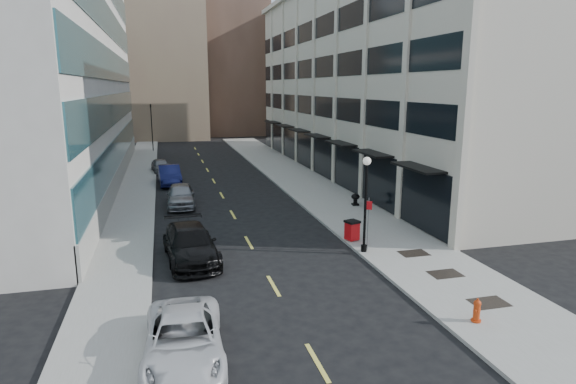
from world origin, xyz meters
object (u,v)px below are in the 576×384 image
lamppost (366,196)px  trash_bin (352,230)px  car_blue_sedan (170,175)px  car_black_pickup (190,244)px  car_silver_sedan (181,195)px  car_white_van (184,339)px  traffic_signal (151,107)px  fire_hydrant (477,310)px  sign_post (368,217)px  urn_planter (355,198)px  car_grey_sedan (161,166)px

lamppost → trash_bin: bearing=86.9°
car_blue_sedan → lamppost: 22.71m
car_black_pickup → car_blue_sedan: bearing=87.3°
car_silver_sedan → trash_bin: bearing=-49.0°
car_white_van → lamppost: (9.23, 7.58, 2.32)m
traffic_signal → trash_bin: size_ratio=6.36×
fire_hydrant → car_blue_sedan: bearing=84.6°
sign_post → urn_planter: size_ratio=3.29×
car_silver_sedan → lamppost: lamppost is taller
car_silver_sedan → car_blue_sedan: car_blue_sedan is taller
car_white_van → car_grey_sedan: bearing=93.8°
trash_bin → urn_planter: trash_bin is taller
car_white_van → car_black_pickup: bearing=88.1°
car_black_pickup → sign_post: sign_post is taller
sign_post → car_silver_sedan: bearing=149.6°
sign_post → trash_bin: bearing=120.5°
fire_hydrant → sign_post: 8.23m
car_blue_sedan → traffic_signal: bearing=91.4°
traffic_signal → car_white_van: 51.14m
fire_hydrant → trash_bin: (-0.77, 9.73, 0.17)m
car_grey_sedan → urn_planter: car_grey_sedan is taller
fire_hydrant → lamppost: 8.31m
car_silver_sedan → car_grey_sedan: 14.66m
car_black_pickup → car_grey_sedan: (-1.37, 25.77, -0.15)m
traffic_signal → car_blue_sedan: traffic_signal is taller
car_black_pickup → traffic_signal: bearing=88.6°
car_white_van → sign_post: bearing=42.1°
urn_planter → lamppost: bearing=-109.9°
fire_hydrant → trash_bin: bearing=69.9°
car_blue_sedan → urn_planter: size_ratio=6.09×
car_black_pickup → car_blue_sedan: 19.40m
car_white_van → car_black_pickup: car_black_pickup is taller
sign_post → car_white_van: bearing=-116.7°
car_silver_sedan → car_grey_sedan: size_ratio=1.20×
car_grey_sedan → trash_bin: (9.97, -25.22, 0.07)m
lamppost → urn_planter: size_ratio=5.97×
car_white_van → fire_hydrant: size_ratio=5.98×
car_blue_sedan → urn_planter: car_blue_sedan is taller
car_black_pickup → urn_planter: car_black_pickup is taller
car_white_van → trash_bin: 13.26m
car_grey_sedan → urn_planter: (13.17, -17.95, -0.02)m
lamppost → fire_hydrant: bearing=-83.7°
traffic_signal → fire_hydrant: traffic_signal is taller
car_grey_sedan → sign_post: size_ratio=1.46×
car_black_pickup → car_silver_sedan: size_ratio=1.20×
car_black_pickup → fire_hydrant: (9.37, -9.18, -0.26)m
car_white_van → urn_planter: (12.53, 16.69, -0.07)m
car_silver_sedan → car_blue_sedan: bearing=96.4°
trash_bin → car_blue_sedan: bearing=98.7°
lamppost → urn_planter: 9.98m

